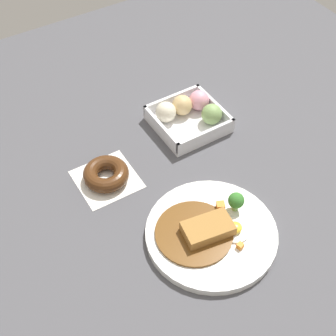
{
  "coord_description": "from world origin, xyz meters",
  "views": [
    {
      "loc": [
        0.44,
        0.59,
        0.88
      ],
      "look_at": [
        0.05,
        -0.05,
        0.03
      ],
      "focal_mm": 52.67,
      "sensor_mm": 36.0,
      "label": 1
    }
  ],
  "objects": [
    {
      "name": "curry_plate",
      "position": [
        0.06,
        0.14,
        0.01
      ],
      "size": [
        0.28,
        0.28,
        0.07
      ],
      "color": "white",
      "rests_on": "ground_plane"
    },
    {
      "name": "ground_plane",
      "position": [
        0.0,
        0.0,
        0.0
      ],
      "size": [
        1.6,
        1.6,
        0.0
      ],
      "primitive_type": "plane",
      "color": "#4C4C51"
    },
    {
      "name": "chocolate_ring_donut",
      "position": [
        0.17,
        -0.12,
        0.02
      ],
      "size": [
        0.14,
        0.14,
        0.04
      ],
      "color": "white",
      "rests_on": "ground_plane"
    },
    {
      "name": "donut_box",
      "position": [
        -0.1,
        -0.18,
        0.03
      ],
      "size": [
        0.17,
        0.17,
        0.07
      ],
      "color": "white",
      "rests_on": "ground_plane"
    }
  ]
}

